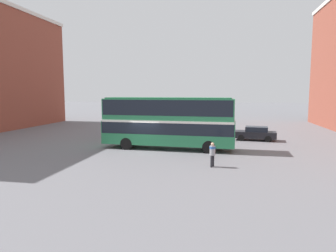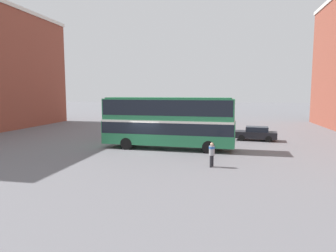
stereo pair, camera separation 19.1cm
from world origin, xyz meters
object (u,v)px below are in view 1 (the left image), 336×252
at_px(double_decker_bus, 168,120).
at_px(pedestrian_foreground, 212,152).
at_px(parked_car_kerb_near, 255,133).
at_px(parked_car_kerb_far, 165,122).

relative_size(double_decker_bus, pedestrian_foreground, 7.02).
relative_size(parked_car_kerb_near, parked_car_kerb_far, 0.90).
bearing_deg(parked_car_kerb_far, pedestrian_foreground, -64.75).
xyz_separation_m(parked_car_kerb_near, parked_car_kerb_far, (-11.56, 10.16, 0.02)).
bearing_deg(double_decker_bus, pedestrian_foreground, -52.02).
relative_size(double_decker_bus, parked_car_kerb_far, 2.37).
height_order(double_decker_bus, parked_car_kerb_near, double_decker_bus).
relative_size(double_decker_bus, parked_car_kerb_near, 2.63).
bearing_deg(pedestrian_foreground, double_decker_bus, -30.42).
relative_size(pedestrian_foreground, parked_car_kerb_far, 0.34).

